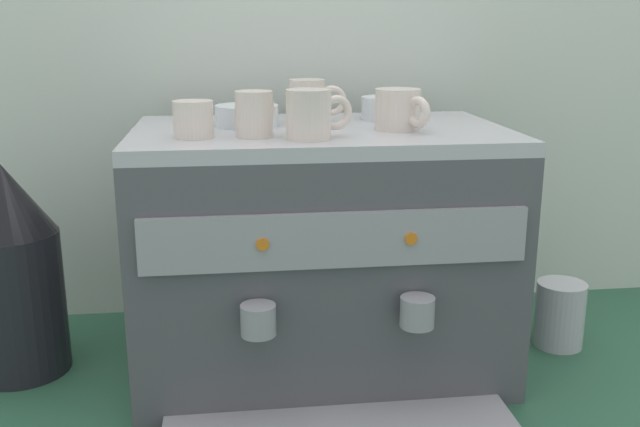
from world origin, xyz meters
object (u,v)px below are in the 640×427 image
Objects in this scene: milk_pitcher at (560,314)px; ceramic_cup_0 at (255,114)px; espresso_machine at (320,251)px; ceramic_cup_4 at (399,110)px; ceramic_bowl_1 at (388,109)px; ceramic_bowl_0 at (247,116)px; ceramic_cup_3 at (194,119)px; ceramic_cup_1 at (311,114)px; ceramic_cup_2 at (309,101)px; coffee_grinder at (12,271)px.

ceramic_cup_0 is at bearing -170.97° from milk_pitcher.
espresso_machine is 5.94× the size of ceramic_cup_4.
ceramic_bowl_1 is at bearing 34.21° from ceramic_cup_0.
ceramic_cup_0 is at bearing -170.70° from ceramic_cup_4.
ceramic_cup_0 is at bearing -84.89° from ceramic_bowl_0.
espresso_machine is 0.29m from ceramic_bowl_0.
ceramic_cup_3 reaches higher than ceramic_bowl_1.
ceramic_bowl_1 is (0.37, 0.18, -0.01)m from ceramic_cup_3.
ceramic_cup_3 reaches higher than milk_pitcher.
ceramic_cup_0 is 0.26m from ceramic_cup_4.
ceramic_cup_0 is at bearing -1.66° from ceramic_cup_3.
milk_pitcher is (0.53, 0.14, -0.44)m from ceramic_cup_1.
ceramic_cup_0 is (-0.12, -0.08, 0.27)m from espresso_machine.
ceramic_cup_2 is 0.94× the size of ceramic_bowl_0.
ceramic_cup_3 is at bearing -143.06° from ceramic_cup_2.
ceramic_cup_1 is 0.70m from milk_pitcher.
ceramic_bowl_1 is 0.77m from coffee_grinder.
ceramic_cup_0 reaches higher than ceramic_cup_4.
ceramic_bowl_0 is 0.28m from ceramic_bowl_1.
milk_pitcher is (0.50, 0.02, -0.16)m from espresso_machine.
ceramic_bowl_1 is at bearing 33.80° from espresso_machine.
ceramic_cup_4 is (0.36, 0.04, 0.01)m from ceramic_cup_3.
ceramic_cup_2 is (0.11, 0.16, 0.00)m from ceramic_cup_0.
ceramic_cup_0 reaches higher than ceramic_cup_3.
ceramic_cup_0 reaches higher than coffee_grinder.
ceramic_cup_2 is 0.13m from ceramic_bowl_0.
ceramic_cup_1 is 0.19m from ceramic_cup_3.
ceramic_cup_4 is at bearing -94.47° from ceramic_bowl_1.
ceramic_bowl_1 is (0.28, 0.06, 0.00)m from ceramic_bowl_0.
ceramic_cup_3 is at bearing -126.10° from ceramic_bowl_0.
ceramic_cup_2 is 0.19m from ceramic_cup_4.
ceramic_cup_3 is 0.71× the size of milk_pitcher.
ceramic_bowl_1 reaches higher than espresso_machine.
ceramic_cup_2 is at bearing 36.94° from ceramic_cup_3.
milk_pitcher is (0.72, 0.10, -0.43)m from ceramic_cup_3.
ceramic_cup_2 is at bearing -172.63° from ceramic_bowl_1.
ceramic_cup_4 is at bearing 9.30° from ceramic_cup_0.
ceramic_cup_4 is (0.25, 0.04, -0.00)m from ceramic_cup_0.
ceramic_cup_0 is 0.82× the size of ceramic_bowl_0.
ceramic_cup_1 is at bearing -154.28° from ceramic_cup_4.
ceramic_cup_3 is 0.24× the size of coffee_grinder.
ceramic_cup_4 reaches higher than ceramic_cup_3.
espresso_machine reaches higher than coffee_grinder.
milk_pitcher is at bearing 14.44° from ceramic_cup_1.
ceramic_cup_4 is at bearing 25.72° from ceramic_cup_1.
espresso_machine is 7.08× the size of ceramic_cup_0.
espresso_machine is at bearing -18.10° from ceramic_bowl_0.
milk_pitcher is at bearing 7.55° from ceramic_cup_3.
ceramic_bowl_1 is (0.27, 0.18, -0.02)m from ceramic_cup_0.
ceramic_bowl_0 is (-0.12, -0.03, -0.02)m from ceramic_cup_2.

